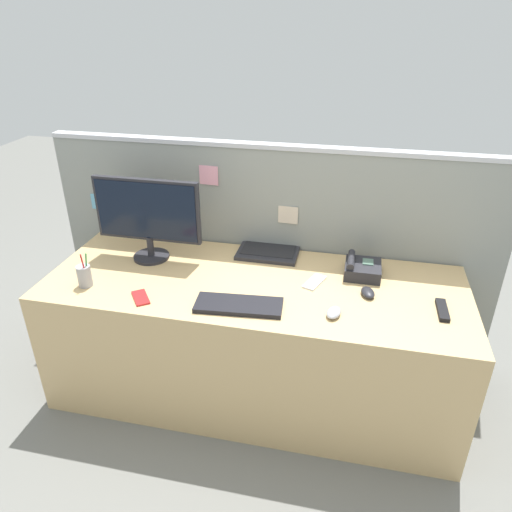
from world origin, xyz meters
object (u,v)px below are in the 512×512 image
(desktop_monitor, at_px, (147,214))
(cell_phone_red_case, at_px, (141,298))
(cell_phone_white_slab, at_px, (314,282))
(laptop, at_px, (270,241))
(computer_mouse_right_hand, at_px, (368,293))
(pen_cup, at_px, (84,276))
(desk_phone, at_px, (362,269))
(keyboard_main, at_px, (239,305))
(computer_mouse_left_hand, at_px, (334,313))
(tv_remote, at_px, (442,310))

(desktop_monitor, bearing_deg, cell_phone_red_case, -73.99)
(cell_phone_white_slab, bearing_deg, cell_phone_red_case, -137.06)
(laptop, distance_m, cell_phone_red_case, 0.81)
(laptop, bearing_deg, computer_mouse_right_hand, -34.25)
(pen_cup, relative_size, cell_phone_white_slab, 1.18)
(desk_phone, xyz_separation_m, cell_phone_white_slab, (-0.23, -0.13, -0.03))
(keyboard_main, height_order, pen_cup, pen_cup)
(keyboard_main, relative_size, pen_cup, 2.20)
(desktop_monitor, height_order, computer_mouse_right_hand, desktop_monitor)
(computer_mouse_right_hand, relative_size, cell_phone_red_case, 0.75)
(laptop, distance_m, computer_mouse_right_hand, 0.66)
(laptop, height_order, pen_cup, laptop)
(computer_mouse_right_hand, xyz_separation_m, cell_phone_red_case, (-1.05, -0.26, -0.01))
(desktop_monitor, bearing_deg, laptop, 20.23)
(cell_phone_red_case, bearing_deg, computer_mouse_right_hand, -22.29)
(computer_mouse_left_hand, bearing_deg, laptop, 137.25)
(desktop_monitor, relative_size, pen_cup, 3.17)
(pen_cup, height_order, cell_phone_red_case, pen_cup)
(computer_mouse_right_hand, distance_m, cell_phone_white_slab, 0.27)
(desktop_monitor, xyz_separation_m, keyboard_main, (0.59, -0.38, -0.24))
(computer_mouse_left_hand, distance_m, tv_remote, 0.50)
(desk_phone, height_order, computer_mouse_right_hand, desk_phone)
(computer_mouse_left_hand, xyz_separation_m, pen_cup, (-1.21, -0.00, 0.04))
(desktop_monitor, bearing_deg, keyboard_main, -32.64)
(computer_mouse_left_hand, xyz_separation_m, cell_phone_white_slab, (-0.11, 0.27, -0.01))
(cell_phone_red_case, relative_size, tv_remote, 0.79)
(laptop, bearing_deg, desk_phone, -19.20)
(computer_mouse_right_hand, xyz_separation_m, pen_cup, (-1.36, -0.21, 0.04))
(tv_remote, bearing_deg, cell_phone_white_slab, 166.83)
(keyboard_main, distance_m, cell_phone_red_case, 0.47)
(laptop, distance_m, pen_cup, 1.00)
(computer_mouse_right_hand, bearing_deg, laptop, 129.13)
(desk_phone, height_order, computer_mouse_left_hand, desk_phone)
(computer_mouse_right_hand, bearing_deg, tv_remote, -28.33)
(desk_phone, height_order, cell_phone_red_case, desk_phone)
(desktop_monitor, bearing_deg, computer_mouse_right_hand, -7.16)
(tv_remote, bearing_deg, laptop, 152.76)
(keyboard_main, bearing_deg, computer_mouse_right_hand, 16.64)
(pen_cup, xyz_separation_m, tv_remote, (1.69, 0.14, -0.05))
(desk_phone, relative_size, cell_phone_red_case, 1.41)
(tv_remote, bearing_deg, desktop_monitor, 171.25)
(cell_phone_white_slab, bearing_deg, computer_mouse_right_hand, 6.98)
(cell_phone_red_case, bearing_deg, laptop, 15.50)
(pen_cup, distance_m, cell_phone_white_slab, 1.13)
(cell_phone_white_slab, distance_m, tv_remote, 0.61)
(desktop_monitor, bearing_deg, tv_remote, -8.18)
(keyboard_main, relative_size, cell_phone_white_slab, 2.60)
(laptop, xyz_separation_m, desk_phone, (0.51, -0.18, -0.02))
(desktop_monitor, distance_m, cell_phone_red_case, 0.49)
(desktop_monitor, height_order, laptop, desktop_monitor)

